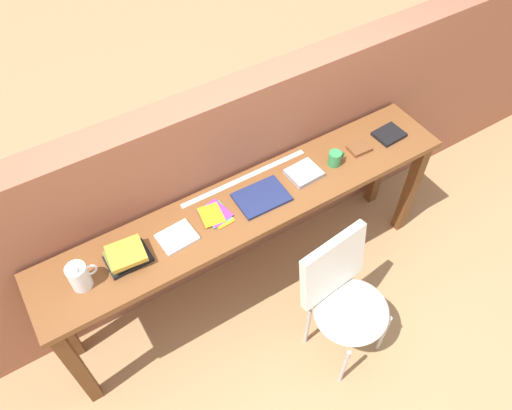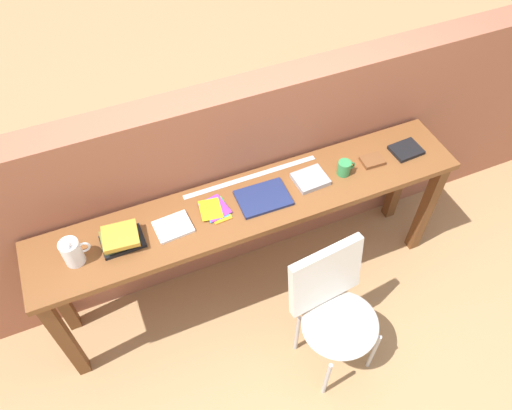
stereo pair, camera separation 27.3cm
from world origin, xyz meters
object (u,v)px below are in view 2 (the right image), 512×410
(pamphlet_pile_colourful, at_px, (215,209))
(book_repair_rightmost, at_px, (406,150))
(leather_journal_brown, at_px, (372,161))
(book_stack_leftmost, at_px, (121,239))
(book_open_centre, at_px, (263,198))
(mug, at_px, (344,168))
(pitcher_white, at_px, (72,252))
(magazine_cycling, at_px, (173,227))
(chair_white_moulded, at_px, (335,308))

(pamphlet_pile_colourful, xyz_separation_m, book_repair_rightmost, (1.22, -0.02, 0.00))
(pamphlet_pile_colourful, height_order, leather_journal_brown, leather_journal_brown)
(leather_journal_brown, relative_size, book_repair_rightmost, 0.74)
(book_stack_leftmost, relative_size, book_open_centre, 0.77)
(book_open_centre, bearing_deg, mug, 1.26)
(leather_journal_brown, height_order, book_repair_rightmost, same)
(book_repair_rightmost, bearing_deg, book_stack_leftmost, 176.81)
(pitcher_white, height_order, mug, pitcher_white)
(pitcher_white, distance_m, book_stack_leftmost, 0.24)
(pamphlet_pile_colourful, bearing_deg, book_open_centre, -6.33)
(magazine_cycling, xyz_separation_m, book_repair_rightmost, (1.47, 0.01, 0.00))
(pitcher_white, distance_m, pamphlet_pile_colourful, 0.76)
(magazine_cycling, bearing_deg, book_repair_rightmost, -3.57)
(book_repair_rightmost, bearing_deg, pamphlet_pile_colourful, 175.88)
(pitcher_white, bearing_deg, leather_journal_brown, 0.61)
(magazine_cycling, height_order, pamphlet_pile_colourful, magazine_cycling)
(magazine_cycling, bearing_deg, book_open_centre, -4.15)
(pitcher_white, relative_size, leather_journal_brown, 1.41)
(pitcher_white, xyz_separation_m, book_open_centre, (1.04, 0.01, -0.07))
(pitcher_white, distance_m, mug, 1.55)
(magazine_cycling, relative_size, book_repair_rightmost, 1.09)
(pamphlet_pile_colourful, bearing_deg, chair_white_moulded, -54.74)
(pamphlet_pile_colourful, bearing_deg, book_repair_rightmost, -0.96)
(book_open_centre, relative_size, book_repair_rightmost, 1.63)
(pitcher_white, distance_m, magazine_cycling, 0.52)
(book_stack_leftmost, xyz_separation_m, magazine_cycling, (0.27, -0.01, -0.03))
(book_stack_leftmost, bearing_deg, book_repair_rightmost, -0.02)
(pitcher_white, xyz_separation_m, book_stack_leftmost, (0.24, 0.02, -0.04))
(pitcher_white, xyz_separation_m, magazine_cycling, (0.51, 0.01, -0.07))
(chair_white_moulded, distance_m, book_stack_leftmost, 1.21)
(book_open_centre, distance_m, book_repair_rightmost, 0.95)
(pamphlet_pile_colourful, distance_m, leather_journal_brown, 0.99)
(chair_white_moulded, bearing_deg, mug, 60.84)
(pamphlet_pile_colourful, height_order, book_repair_rightmost, book_repair_rightmost)
(book_stack_leftmost, bearing_deg, mug, -0.50)
(pitcher_white, height_order, leather_journal_brown, pitcher_white)
(book_stack_leftmost, bearing_deg, pitcher_white, -175.99)
(chair_white_moulded, distance_m, pitcher_white, 1.42)
(book_stack_leftmost, bearing_deg, chair_white_moulded, -32.35)
(book_stack_leftmost, distance_m, mug, 1.31)
(chair_white_moulded, bearing_deg, magazine_cycling, 138.90)
(pamphlet_pile_colourful, height_order, mug, mug)
(mug, relative_size, leather_journal_brown, 0.85)
(chair_white_moulded, distance_m, leather_journal_brown, 0.90)
(chair_white_moulded, bearing_deg, book_stack_leftmost, 147.65)
(pitcher_white, distance_m, book_open_centre, 1.04)
(pamphlet_pile_colourful, bearing_deg, mug, -2.27)
(chair_white_moulded, height_order, leather_journal_brown, leather_journal_brown)
(magazine_cycling, distance_m, pamphlet_pile_colourful, 0.25)
(chair_white_moulded, distance_m, magazine_cycling, 0.99)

